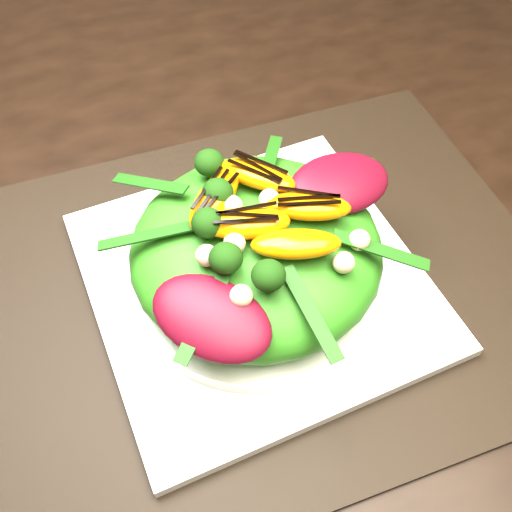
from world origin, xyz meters
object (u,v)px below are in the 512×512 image
object	(u,v)px
placemat	(256,285)
salad_bowl	(256,272)
lettuce_mound	(256,249)
orange_segment	(233,192)
plate_base	(256,281)

from	to	relation	value
placemat	salad_bowl	distance (m)	0.02
placemat	salad_bowl	world-z (taller)	salad_bowl
lettuce_mound	orange_segment	bearing A→B (deg)	107.84
placemat	lettuce_mound	world-z (taller)	lettuce_mound
salad_bowl	orange_segment	distance (m)	0.08
lettuce_mound	orange_segment	distance (m)	0.05
salad_bowl	lettuce_mound	xyz separation A→B (m)	(0.00, 0.00, 0.03)
salad_bowl	lettuce_mound	world-z (taller)	lettuce_mound
placemat	plate_base	distance (m)	0.01
orange_segment	salad_bowl	bearing A→B (deg)	-72.16
plate_base	placemat	bearing A→B (deg)	90.00
salad_bowl	orange_segment	bearing A→B (deg)	107.84
placemat	lettuce_mound	xyz separation A→B (m)	(0.00, -0.00, 0.05)
plate_base	lettuce_mound	world-z (taller)	lettuce_mound
salad_bowl	orange_segment	xyz separation A→B (m)	(-0.01, 0.03, 0.08)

